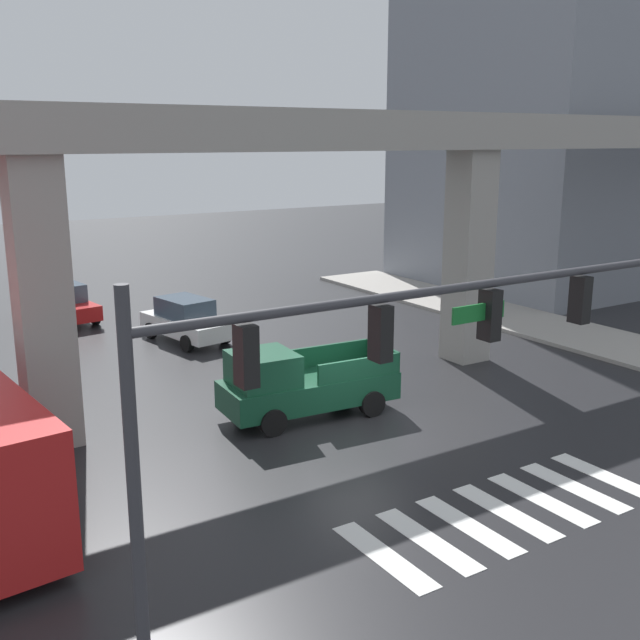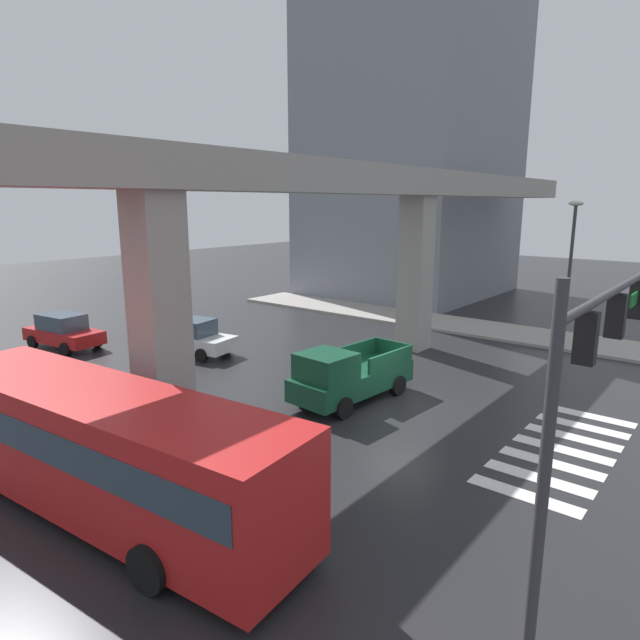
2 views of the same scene
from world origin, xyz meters
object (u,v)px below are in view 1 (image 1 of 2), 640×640
sedan_white (186,320)px  sedan_red (62,303)px  pickup_truck (300,384)px  traffic_signal_mast (373,361)px

sedan_white → sedan_red: 6.76m
sedan_red → sedan_white: bearing=-60.3°
pickup_truck → sedan_red: pickup_truck is taller
sedan_white → pickup_truck: bearing=-93.1°
pickup_truck → traffic_signal_mast: 10.69m
pickup_truck → traffic_signal_mast: bearing=-114.6°
sedan_white → sedan_red: same height
traffic_signal_mast → sedan_white: bearing=75.9°
pickup_truck → sedan_red: (-2.82, 15.56, -0.14)m
pickup_truck → sedan_white: pickup_truck is taller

